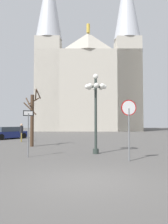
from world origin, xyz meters
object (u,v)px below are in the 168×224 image
stop_sign (129,118)px  one_way_arrow_sign (28,128)px  parked_car_near_navy (8,133)px  cathedral (88,79)px  bare_tree (32,118)px  pedestrian_walking (21,131)px  street_lamp (96,101)px

stop_sign → one_way_arrow_sign: stop_sign is taller
stop_sign → parked_car_near_navy: bearing=126.4°
one_way_arrow_sign → cathedral: bearing=81.7°
one_way_arrow_sign → bare_tree: bare_tree is taller
pedestrian_walking → one_way_arrow_sign: bearing=-73.7°
stop_sign → cathedral: bearing=90.2°
stop_sign → one_way_arrow_sign: bearing=166.0°
cathedral → pedestrian_walking: (-7.71, -25.87, -10.29)m
one_way_arrow_sign → pedestrian_walking: size_ratio=1.46×
stop_sign → one_way_arrow_sign: size_ratio=1.19×
cathedral → bare_tree: size_ratio=8.14×
bare_tree → parked_car_near_navy: (-4.18, 7.46, -1.59)m
cathedral → one_way_arrow_sign: (-5.07, -34.91, -9.76)m
cathedral → one_way_arrow_sign: size_ratio=14.23×
stop_sign → street_lamp: street_lamp is taller
street_lamp → parked_car_near_navy: bearing=127.6°
stop_sign → bare_tree: 8.82m
cathedral → street_lamp: 34.77m
one_way_arrow_sign → street_lamp: bearing=16.6°
bare_tree → one_way_arrow_sign: bearing=-80.7°
street_lamp → parked_car_near_navy: (-8.81, 11.44, -2.55)m
parked_car_near_navy → pedestrian_walking: pedestrian_walking is taller
street_lamp → parked_car_near_navy: 14.66m
stop_sign → one_way_arrow_sign: (-5.22, 1.31, -0.53)m
stop_sign → pedestrian_walking: (-7.87, 10.34, -1.06)m
parked_car_near_navy → stop_sign: bearing=-53.6°
street_lamp → bare_tree: size_ratio=1.09×
one_way_arrow_sign → parked_car_near_navy: bearing=111.7°
one_way_arrow_sign → bare_tree: 5.22m
stop_sign → parked_car_near_navy: 17.31m
stop_sign → bare_tree: bare_tree is taller
parked_car_near_navy → street_lamp: bearing=-52.4°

